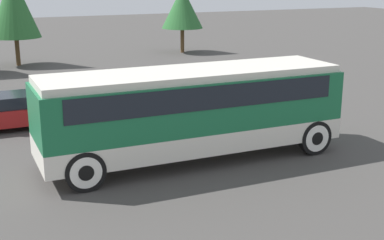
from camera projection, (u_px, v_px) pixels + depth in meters
The scene contains 6 objects.
ground_plane at pixel (192, 159), 17.19m from camera, with size 120.00×120.00×0.00m, color #423F3D.
tour_bus at pixel (195, 106), 16.76m from camera, with size 9.65×2.67×2.91m.
parked_car_near at pixel (24, 110), 20.69m from camera, with size 4.03×1.86×1.33m.
parked_car_mid at pixel (198, 86), 24.95m from camera, with size 4.74×1.87×1.39m.
tree_center at pixel (14, 5), 33.56m from camera, with size 3.17×3.17×5.90m.
tree_right at pixel (182, 8), 39.38m from camera, with size 3.06×3.06×4.83m.
Camera 1 is at (-6.63, -14.82, 5.79)m, focal length 50.00 mm.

